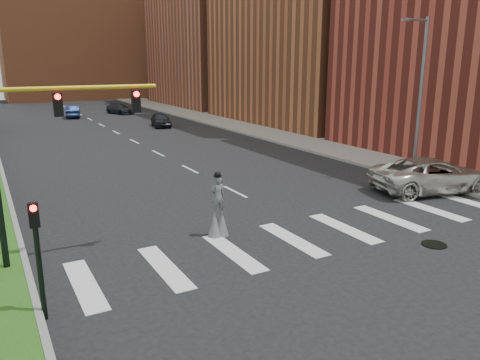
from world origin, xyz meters
The scene contains 15 objects.
ground_plane centered at (0.00, 0.00, 0.00)m, with size 160.00×160.00×0.00m, color black.
median_curb centered at (-10.45, 20.00, 0.14)m, with size 0.20×60.00×0.28m, color gray.
sidewalk_right centered at (12.50, 25.00, 0.09)m, with size 5.00×90.00×0.18m, color gray.
manhole centered at (3.00, -2.00, 0.02)m, with size 0.90×0.90×0.04m, color black.
building_mid centered at (22.00, 30.00, 12.00)m, with size 16.00×22.00×24.00m, color #9E5331.
building_far centered at (22.00, 54.00, 10.00)m, with size 16.00×22.00×20.00m, color #A1533B.
building_backdrop centered at (6.00, 78.00, 9.00)m, with size 26.00×14.00×18.00m, color #9E5331.
streetlight centered at (10.90, 6.00, 4.90)m, with size 2.05×0.20×9.00m.
traffic_signal centered at (-9.78, 3.00, 4.15)m, with size 5.30×0.23×6.20m.
secondary_signal centered at (-10.30, -0.50, 1.95)m, with size 0.25×0.21×3.23m.
stilt_performer centered at (-3.60, 2.71, 0.96)m, with size 0.84×0.52×2.59m.
suv_crossing centered at (9.00, 3.11, 0.89)m, with size 2.94×6.38×1.77m, color beige.
car_near centered at (5.16, 33.81, 0.71)m, with size 1.67×4.16×1.42m, color black.
car_mid centered at (-1.34, 46.65, 0.72)m, with size 1.52×4.35×1.43m, color #15214A.
car_far centered at (4.69, 47.98, 0.64)m, with size 1.80×4.43×1.28m, color black.
Camera 1 is at (-11.16, -12.69, 6.62)m, focal length 35.00 mm.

